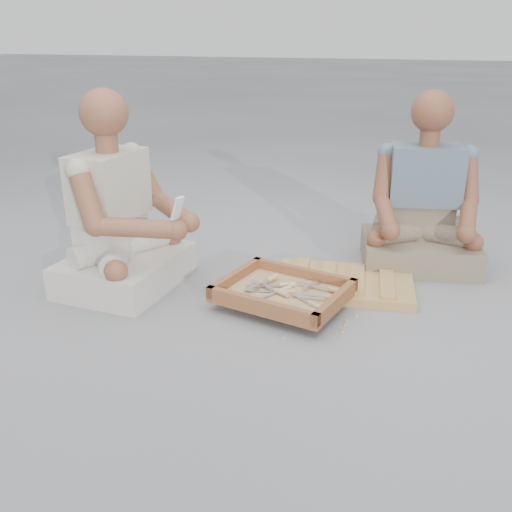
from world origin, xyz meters
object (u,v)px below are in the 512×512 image
at_px(tool_tray, 283,292).
at_px(companion, 423,210).
at_px(craftsman, 121,223).
at_px(carved_panel, 343,283).

height_order(tool_tray, companion, companion).
bearing_deg(companion, craftsman, 16.66).
distance_m(carved_panel, craftsman, 1.09).
height_order(carved_panel, tool_tray, tool_tray).
height_order(craftsman, companion, craftsman).
xyz_separation_m(carved_panel, tool_tray, (-0.20, -0.30, 0.05)).
relative_size(carved_panel, tool_tray, 1.10).
relative_size(craftsman, companion, 1.03).
bearing_deg(craftsman, companion, 121.29).
bearing_deg(carved_panel, craftsman, -160.04).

